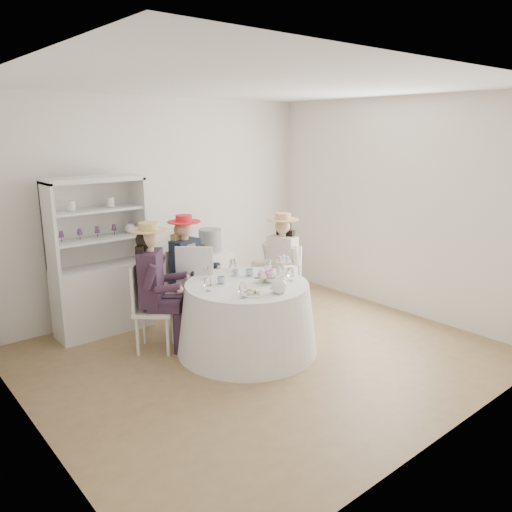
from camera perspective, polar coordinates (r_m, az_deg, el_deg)
ground at (r=5.37m, az=0.70°, el=-11.14°), size 4.50×4.50×0.00m
ceiling at (r=4.86m, az=0.80°, el=18.96°), size 4.50×4.50×0.00m
wall_back at (r=6.57m, az=-10.77°, el=5.67°), size 4.50×0.00×4.50m
wall_front at (r=3.70m, az=21.38°, el=-1.63°), size 4.50×0.00×4.50m
wall_left at (r=3.90m, az=-25.18°, el=-1.23°), size 0.00×4.50×4.50m
wall_right at (r=6.61m, az=15.77°, el=5.45°), size 0.00×4.50×4.50m
tea_table at (r=5.33m, az=-1.02°, el=-6.98°), size 1.50×1.50×0.74m
hutch at (r=6.01m, az=-17.33°, el=-2.46°), size 1.18×0.69×1.80m
side_table at (r=6.77m, az=-5.18°, el=-2.44°), size 0.53×0.53×0.73m
hatbox at (r=6.64m, az=-5.27°, el=1.81°), size 0.34×0.34×0.30m
guest_left at (r=5.30m, az=-11.64°, el=-2.69°), size 0.59×0.58×1.39m
guest_mid at (r=5.89m, az=-7.92°, el=-1.00°), size 0.51×0.54×1.35m
guest_right at (r=6.07m, az=2.91°, el=-0.55°), size 0.54×0.50×1.34m
spare_chair at (r=5.72m, az=-6.78°, el=-3.47°), size 0.62×0.62×1.06m
teacup_a at (r=5.19m, az=-3.98°, el=-2.83°), size 0.11×0.11×0.07m
teacup_b at (r=5.46m, az=-2.37°, el=-1.96°), size 0.09×0.09×0.07m
teacup_c at (r=5.44m, az=-0.73°, el=-1.96°), size 0.12×0.12×0.07m
flower_bowl at (r=5.26m, az=1.34°, el=-2.70°), size 0.25×0.25×0.05m
flower_arrangement at (r=5.22m, az=1.28°, el=-2.07°), size 0.19×0.19×0.07m
table_teapot at (r=4.89m, az=2.62°, el=-3.42°), size 0.23×0.16×0.17m
sandwich_plate at (r=4.86m, az=-0.34°, el=-4.24°), size 0.25×0.25×0.05m
cupcake_stand at (r=5.51m, az=3.14°, el=-1.34°), size 0.22×0.22×0.21m
stemware_set at (r=5.19m, az=-1.04°, el=-2.34°), size 0.98×0.98×0.15m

